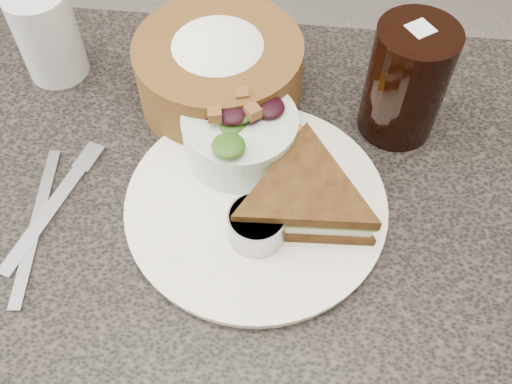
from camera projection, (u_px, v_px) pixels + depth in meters
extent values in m
cube|color=black|center=(212.00, 344.00, 0.93)|extent=(1.00, 0.70, 0.75)
cylinder|color=white|center=(256.00, 204.00, 0.63)|extent=(0.29, 0.29, 0.01)
cylinder|color=#919399|center=(257.00, 225.00, 0.59)|extent=(0.08, 0.08, 0.04)
cone|color=orange|center=(284.00, 129.00, 0.67)|extent=(0.08, 0.08, 0.03)
cube|color=#A2A6B0|center=(49.00, 212.00, 0.63)|extent=(0.06, 0.17, 0.00)
cube|color=gray|center=(37.00, 224.00, 0.62)|extent=(0.04, 0.20, 0.00)
cylinder|color=silver|center=(47.00, 35.00, 0.72)|extent=(0.10, 0.10, 0.12)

